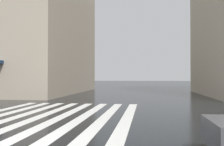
# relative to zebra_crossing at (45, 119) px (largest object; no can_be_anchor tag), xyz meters

# --- Properties ---
(ground_plane) EXTENTS (220.00, 220.00, 0.00)m
(ground_plane) POSITION_rel_zebra_crossing_xyz_m (-4.00, -0.81, -0.00)
(ground_plane) COLOR black
(zebra_crossing) EXTENTS (13.00, 7.50, 0.01)m
(zebra_crossing) POSITION_rel_zebra_crossing_xyz_m (0.00, 0.00, 0.00)
(zebra_crossing) COLOR silver
(zebra_crossing) RESTS_ON ground_plane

